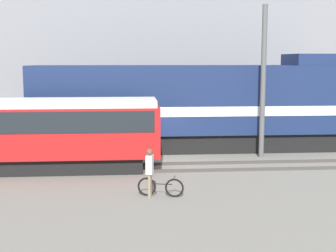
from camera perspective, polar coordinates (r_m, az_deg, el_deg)
name	(u,v)px	position (r m, az deg, el deg)	size (l,w,h in m)	color
ground_plane	(164,162)	(22.37, -0.48, -4.46)	(120.00, 120.00, 0.00)	gray
track_near	(166,167)	(21.07, -0.23, -5.05)	(60.00, 1.51, 0.14)	#47423D
track_far	(160,149)	(25.29, -0.97, -2.83)	(60.00, 1.51, 0.14)	#47423D
building_backdrop	(152,59)	(33.47, -1.94, 8.12)	(40.26, 6.00, 9.77)	gray
freight_locomotive	(192,106)	(25.12, 3.00, 2.48)	(16.75, 3.04, 5.17)	black
streetcar	(16,131)	(21.27, -18.04, -0.56)	(12.39, 2.54, 3.16)	black
bicycle	(161,187)	(16.84, -0.92, -7.46)	(1.65, 0.57, 0.74)	black
person	(150,168)	(16.58, -2.26, -5.11)	(0.30, 0.40, 1.75)	#8C7A5B
utility_pole_center	(263,82)	(23.57, 11.52, 5.23)	(0.26, 0.26, 7.51)	#595959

